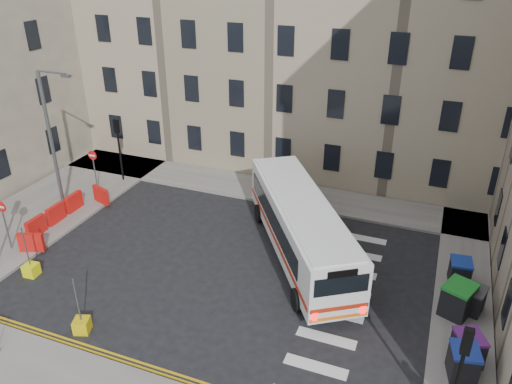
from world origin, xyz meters
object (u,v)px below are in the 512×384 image
Objects in this scene: bus at (300,225)px; wheelie_bin_a at (463,362)px; bollard_yellow at (31,270)px; streetlamp at (51,140)px; wheelie_bin_c at (458,299)px; wheelie_bin_e at (460,272)px; bollard_chevron at (82,325)px; wheelie_bin_d at (473,299)px; wheelie_bin_b at (468,348)px.

bus reaches higher than wheelie_bin_a.
bus is 17.84× the size of bollard_yellow.
bus is at bearing 1.79° from streetlamp.
wheelie_bin_a is at bearing 2.20° from bollard_yellow.
wheelie_bin_c is (21.70, -1.54, -3.46)m from streetlamp.
bollard_chevron is (-14.03, -8.76, -0.44)m from wheelie_bin_e.
streetlamp is 6.37× the size of wheelie_bin_a.
wheelie_bin_d is 1.96m from wheelie_bin_e.
streetlamp is 13.57× the size of bollard_yellow.
bollard_yellow is at bearing 154.65° from bollard_chevron.
wheelie_bin_a is at bearing -62.36° from wheelie_bin_c.
bollard_chevron is (-13.98, -6.46, -0.57)m from wheelie_bin_c.
wheelie_bin_a is 2.13× the size of bollard_yellow.
wheelie_bin_a reaches higher than wheelie_bin_e.
wheelie_bin_e is at bearing 111.62° from wheelie_bin_c.
wheelie_bin_b reaches higher than wheelie_bin_e.
bus is 10.78m from bollard_chevron.
bollard_yellow is (-19.13, -1.55, -0.46)m from wheelie_bin_b.
wheelie_bin_a is at bearing -93.45° from wheelie_bin_e.
wheelie_bin_b is 2.71m from wheelie_bin_c.
wheelie_bin_e is at bearing 31.98° from bollard_chevron.
wheelie_bin_d is at bearing -44.15° from bus.
streetlamp is at bearing 155.76° from wheelie_bin_a.
bus reaches higher than wheelie_bin_d.
wheelie_bin_a is 14.58m from bollard_chevron.
wheelie_bin_d is 1.07× the size of wheelie_bin_e.
streetlamp is 11.82m from bollard_chevron.
wheelie_bin_c is 2.73× the size of bollard_yellow.
wheelie_bin_c is at bearing 12.73° from bollard_yellow.
wheelie_bin_a is 2.13× the size of bollard_chevron.
bollard_chevron is (-14.58, -6.88, -0.43)m from wheelie_bin_d.
wheelie_bin_b is at bearing -76.81° from wheelie_bin_d.
wheelie_bin_c is at bearing 83.38° from wheelie_bin_a.
bollard_yellow is (3.00, -5.77, -4.04)m from streetlamp.
wheelie_bin_a is 5.81m from wheelie_bin_e.
bollard_chevron is at bearing -179.60° from wheelie_bin_a.
wheelie_bin_b is at bearing -57.82° from wheelie_bin_c.
wheelie_bin_d is 16.13m from bollard_chevron.
wheelie_bin_d is (0.31, 3.92, -0.04)m from wheelie_bin_a.
streetlamp is 6.99× the size of wheelie_bin_e.
wheelie_bin_a is 0.83m from wheelie_bin_b.
streetlamp is 22.06m from wheelie_bin_e.
wheelie_bin_d is (22.30, -1.12, -3.61)m from streetlamp.
wheelie_bin_c is at bearing -97.08° from wheelie_bin_e.
wheelie_bin_d is at bearing 13.54° from bollard_yellow.
wheelie_bin_a is (21.98, -5.04, -3.57)m from streetlamp.
wheelie_bin_a is 1.03× the size of wheelie_bin_d.
wheelie_bin_d is at bearing 62.58° from wheelie_bin_b.
wheelie_bin_b is at bearing -91.38° from wheelie_bin_e.
wheelie_bin_c reaches higher than bollard_chevron.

